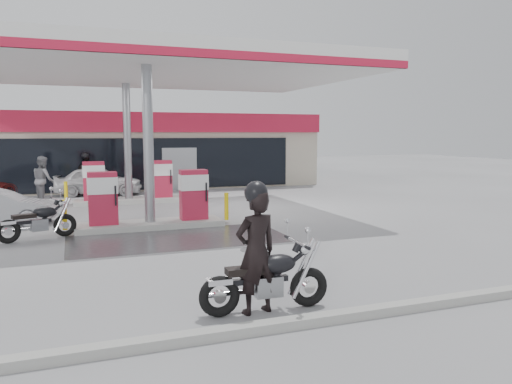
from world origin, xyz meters
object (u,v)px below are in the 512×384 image
main_motorcycle (267,281)px  parked_motorcycle (39,222)px  attendant (43,180)px  biker_walking (86,174)px  sedan_white (99,181)px  pump_island_far (129,186)px  biker_main (256,252)px  pump_island_near (150,205)px

main_motorcycle → parked_motorcycle: bearing=119.3°
attendant → biker_walking: (1.78, 2.80, -0.04)m
parked_motorcycle → sedan_white: size_ratio=0.52×
pump_island_far → parked_motorcycle: 7.49m
biker_main → biker_walking: 18.12m
pump_island_near → sedan_white: 9.26m
pump_island_near → biker_walking: 9.93m
parked_motorcycle → biker_walking: biker_walking is taller
pump_island_near → pump_island_far: (0.00, 6.00, 0.00)m
sedan_white → biker_walking: biker_walking is taller
pump_island_far → attendant: (-3.38, 1.00, 0.29)m
attendant → main_motorcycle: bearing=175.0°
sedan_white → pump_island_near: bearing=-162.7°
pump_island_far → parked_motorcycle: (-3.16, -6.78, -0.22)m
sedan_white → main_motorcycle: bearing=-163.5°
main_motorcycle → biker_main: bearing=-178.8°
pump_island_far → biker_walking: biker_walking is taller
parked_motorcycle → sedan_white: bearing=59.0°
pump_island_near → parked_motorcycle: bearing=-166.1°
main_motorcycle → biker_main: (-0.20, 0.00, 0.51)m
pump_island_near → main_motorcycle: bearing=-85.1°
main_motorcycle → sedan_white: (-1.77, 17.40, 0.17)m
pump_island_far → biker_walking: (-1.60, 3.80, 0.25)m
main_motorcycle → parked_motorcycle: size_ratio=1.08×
parked_motorcycle → biker_main: bearing=-82.8°
main_motorcycle → biker_walking: size_ratio=1.16×
parked_motorcycle → attendant: bearing=72.5°
pump_island_near → biker_main: size_ratio=2.52×
biker_main → parked_motorcycle: bearing=-75.6°
pump_island_far → biker_main: size_ratio=2.52×
pump_island_far → biker_walking: bearing=112.8°
pump_island_far → sedan_white: pump_island_far is taller
biker_main → biker_walking: bearing=-95.3°
pump_island_near → pump_island_far: size_ratio=1.00×
main_motorcycle → parked_motorcycle: 8.36m
main_motorcycle → attendant: bearing=106.8°
attendant → biker_walking: size_ratio=1.04×
parked_motorcycle → main_motorcycle: bearing=-81.6°
pump_island_near → main_motorcycle: 8.23m
pump_island_far → sedan_white: size_ratio=1.28×
pump_island_near → main_motorcycle: size_ratio=2.29×
parked_motorcycle → attendant: 7.80m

